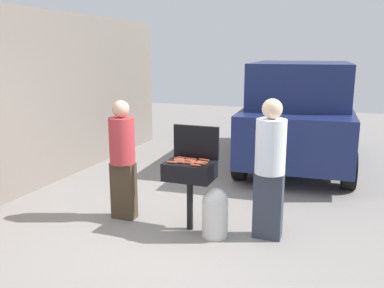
{
  "coord_description": "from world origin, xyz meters",
  "views": [
    {
      "loc": [
        1.91,
        -4.43,
        2.23
      ],
      "look_at": [
        -0.04,
        0.7,
        1.0
      ],
      "focal_mm": 38.88,
      "sensor_mm": 36.0,
      "label": 1
    }
  ],
  "objects_px": {
    "hot_dog_3": "(196,162)",
    "hot_dog_5": "(179,159)",
    "hot_dog_2": "(192,159)",
    "hot_dog_12": "(191,160)",
    "bbq_grill": "(190,173)",
    "hot_dog_14": "(201,164)",
    "hot_dog_7": "(182,158)",
    "propane_tank": "(215,212)",
    "hot_dog_0": "(180,159)",
    "hot_dog_6": "(179,161)",
    "hot_dog_4": "(204,160)",
    "parked_minivan": "(299,113)",
    "hot_dog_9": "(172,162)",
    "person_left": "(122,156)",
    "person_right": "(270,164)",
    "hot_dog_13": "(190,161)",
    "hot_dog_11": "(196,165)",
    "hot_dog_10": "(202,162)",
    "hot_dog_8": "(189,163)",
    "hot_dog_1": "(180,162)"
  },
  "relations": [
    {
      "from": "hot_dog_2",
      "to": "hot_dog_12",
      "type": "bearing_deg",
      "value": -79.45
    },
    {
      "from": "bbq_grill",
      "to": "person_right",
      "type": "xyz_separation_m",
      "value": [
        0.97,
        0.12,
        0.18
      ]
    },
    {
      "from": "hot_dog_7",
      "to": "propane_tank",
      "type": "bearing_deg",
      "value": -21.67
    },
    {
      "from": "hot_dog_5",
      "to": "hot_dog_1",
      "type": "bearing_deg",
      "value": -67.18
    },
    {
      "from": "hot_dog_4",
      "to": "hot_dog_8",
      "type": "bearing_deg",
      "value": -121.98
    },
    {
      "from": "parked_minivan",
      "to": "person_right",
      "type": "bearing_deg",
      "value": 87.67
    },
    {
      "from": "hot_dog_5",
      "to": "person_left",
      "type": "height_order",
      "value": "person_left"
    },
    {
      "from": "hot_dog_0",
      "to": "propane_tank",
      "type": "height_order",
      "value": "hot_dog_0"
    },
    {
      "from": "person_left",
      "to": "person_right",
      "type": "distance_m",
      "value": 1.94
    },
    {
      "from": "hot_dog_7",
      "to": "hot_dog_14",
      "type": "distance_m",
      "value": 0.36
    },
    {
      "from": "hot_dog_7",
      "to": "person_left",
      "type": "bearing_deg",
      "value": -173.86
    },
    {
      "from": "hot_dog_10",
      "to": "person_left",
      "type": "relative_size",
      "value": 0.08
    },
    {
      "from": "hot_dog_0",
      "to": "hot_dog_12",
      "type": "xyz_separation_m",
      "value": [
        0.14,
        0.01,
        0.0
      ]
    },
    {
      "from": "hot_dog_4",
      "to": "hot_dog_13",
      "type": "relative_size",
      "value": 1.0
    },
    {
      "from": "bbq_grill",
      "to": "hot_dog_10",
      "type": "distance_m",
      "value": 0.22
    },
    {
      "from": "person_left",
      "to": "person_right",
      "type": "height_order",
      "value": "person_right"
    },
    {
      "from": "hot_dog_3",
      "to": "hot_dog_5",
      "type": "bearing_deg",
      "value": 159.22
    },
    {
      "from": "hot_dog_11",
      "to": "propane_tank",
      "type": "bearing_deg",
      "value": 17.58
    },
    {
      "from": "person_right",
      "to": "hot_dog_6",
      "type": "bearing_deg",
      "value": 9.72
    },
    {
      "from": "hot_dog_6",
      "to": "person_left",
      "type": "distance_m",
      "value": 0.84
    },
    {
      "from": "bbq_grill",
      "to": "hot_dog_7",
      "type": "distance_m",
      "value": 0.25
    },
    {
      "from": "hot_dog_6",
      "to": "hot_dog_5",
      "type": "bearing_deg",
      "value": 108.12
    },
    {
      "from": "hot_dog_8",
      "to": "person_right",
      "type": "relative_size",
      "value": 0.08
    },
    {
      "from": "hot_dog_4",
      "to": "parked_minivan",
      "type": "distance_m",
      "value": 3.8
    },
    {
      "from": "hot_dog_0",
      "to": "hot_dog_12",
      "type": "height_order",
      "value": "same"
    },
    {
      "from": "hot_dog_3",
      "to": "hot_dog_9",
      "type": "xyz_separation_m",
      "value": [
        -0.28,
        -0.1,
        0.0
      ]
    },
    {
      "from": "hot_dog_0",
      "to": "hot_dog_6",
      "type": "relative_size",
      "value": 1.0
    },
    {
      "from": "hot_dog_10",
      "to": "hot_dog_11",
      "type": "bearing_deg",
      "value": -98.71
    },
    {
      "from": "bbq_grill",
      "to": "hot_dog_14",
      "type": "relative_size",
      "value": 6.84
    },
    {
      "from": "hot_dog_3",
      "to": "person_left",
      "type": "height_order",
      "value": "person_left"
    },
    {
      "from": "person_right",
      "to": "hot_dog_8",
      "type": "bearing_deg",
      "value": 14.09
    },
    {
      "from": "hot_dog_4",
      "to": "person_right",
      "type": "distance_m",
      "value": 0.82
    },
    {
      "from": "hot_dog_0",
      "to": "hot_dog_7",
      "type": "distance_m",
      "value": 0.09
    },
    {
      "from": "hot_dog_6",
      "to": "hot_dog_11",
      "type": "bearing_deg",
      "value": -25.13
    },
    {
      "from": "hot_dog_11",
      "to": "hot_dog_12",
      "type": "xyz_separation_m",
      "value": [
        -0.14,
        0.2,
        0.0
      ]
    },
    {
      "from": "hot_dog_9",
      "to": "hot_dog_13",
      "type": "distance_m",
      "value": 0.23
    },
    {
      "from": "hot_dog_11",
      "to": "hot_dog_14",
      "type": "xyz_separation_m",
      "value": [
        0.03,
        0.09,
        0.0
      ]
    },
    {
      "from": "hot_dog_14",
      "to": "person_left",
      "type": "height_order",
      "value": "person_left"
    },
    {
      "from": "bbq_grill",
      "to": "hot_dog_1",
      "type": "xyz_separation_m",
      "value": [
        -0.1,
        -0.1,
        0.15
      ]
    },
    {
      "from": "hot_dog_8",
      "to": "person_left",
      "type": "bearing_deg",
      "value": 173.34
    },
    {
      "from": "hot_dog_2",
      "to": "hot_dog_8",
      "type": "relative_size",
      "value": 1.0
    },
    {
      "from": "hot_dog_2",
      "to": "hot_dog_9",
      "type": "xyz_separation_m",
      "value": [
        -0.17,
        -0.24,
        0.0
      ]
    },
    {
      "from": "hot_dog_14",
      "to": "propane_tank",
      "type": "xyz_separation_m",
      "value": [
        0.2,
        -0.02,
        -0.58
      ]
    },
    {
      "from": "hot_dog_13",
      "to": "hot_dog_11",
      "type": "bearing_deg",
      "value": -50.11
    },
    {
      "from": "hot_dog_0",
      "to": "propane_tank",
      "type": "distance_m",
      "value": 0.78
    },
    {
      "from": "bbq_grill",
      "to": "hot_dog_3",
      "type": "xyz_separation_m",
      "value": [
        0.09,
        -0.03,
        0.15
      ]
    },
    {
      "from": "hot_dog_9",
      "to": "bbq_grill",
      "type": "bearing_deg",
      "value": 35.92
    },
    {
      "from": "hot_dog_3",
      "to": "hot_dog_12",
      "type": "relative_size",
      "value": 1.0
    },
    {
      "from": "bbq_grill",
      "to": "person_left",
      "type": "relative_size",
      "value": 0.55
    },
    {
      "from": "hot_dog_6",
      "to": "hot_dog_12",
      "type": "xyz_separation_m",
      "value": [
        0.13,
        0.07,
        0.0
      ]
    }
  ]
}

